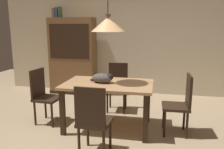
{
  "coord_description": "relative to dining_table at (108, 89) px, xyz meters",
  "views": [
    {
      "loc": [
        0.71,
        -3.01,
        1.6
      ],
      "look_at": [
        -0.02,
        0.63,
        0.85
      ],
      "focal_mm": 36.71,
      "sensor_mm": 36.0,
      "label": 1
    }
  ],
  "objects": [
    {
      "name": "back_wall",
      "position": [
        0.04,
        2.22,
        0.8
      ],
      "size": [
        6.4,
        0.1,
        2.9
      ],
      "primitive_type": "cube",
      "color": "beige",
      "rests_on": "ground"
    },
    {
      "name": "chair_near_front",
      "position": [
        -0.0,
        -0.88,
        -0.14
      ],
      "size": [
        0.42,
        0.42,
        0.93
      ],
      "color": "black",
      "rests_on": "ground"
    },
    {
      "name": "pendant_lamp",
      "position": [
        0.0,
        0.0,
        1.01
      ],
      "size": [
        0.52,
        0.52,
        1.3
      ],
      "color": "#E0A86B"
    },
    {
      "name": "book_blue_wide",
      "position": [
        -1.64,
        1.89,
        1.32
      ],
      "size": [
        0.06,
        0.24,
        0.24
      ],
      "primitive_type": "cube",
      "color": "#384C93",
      "rests_on": "hutch_bookcase"
    },
    {
      "name": "chair_right_side",
      "position": [
        1.13,
        0.0,
        -0.14
      ],
      "size": [
        0.41,
        0.41,
        0.93
      ],
      "color": "black",
      "rests_on": "ground"
    },
    {
      "name": "cat_sleeping",
      "position": [
        -0.09,
        0.01,
        0.18
      ],
      "size": [
        0.4,
        0.28,
        0.16
      ],
      "color": "#4C4742",
      "rests_on": "dining_table"
    },
    {
      "name": "chair_far_back",
      "position": [
        -0.0,
        0.88,
        -0.14
      ],
      "size": [
        0.41,
        0.41,
        0.93
      ],
      "color": "black",
      "rests_on": "ground"
    },
    {
      "name": "dining_table",
      "position": [
        0.0,
        0.0,
        0.0
      ],
      "size": [
        1.4,
        0.9,
        0.75
      ],
      "color": "tan",
      "rests_on": "ground"
    },
    {
      "name": "book_green_slim",
      "position": [
        -1.59,
        1.89,
        1.33
      ],
      "size": [
        0.03,
        0.2,
        0.26
      ],
      "primitive_type": "cube",
      "color": "#427A4C",
      "rests_on": "hutch_bookcase"
    },
    {
      "name": "book_brown_thick",
      "position": [
        -1.72,
        1.89,
        1.31
      ],
      "size": [
        0.06,
        0.24,
        0.22
      ],
      "primitive_type": "cube",
      "color": "brown",
      "rests_on": "hutch_bookcase"
    },
    {
      "name": "ground",
      "position": [
        0.04,
        -0.43,
        -0.65
      ],
      "size": [
        10.0,
        10.0,
        0.0
      ],
      "primitive_type": "plane",
      "color": "tan"
    },
    {
      "name": "hutch_bookcase",
      "position": [
        -1.3,
        1.89,
        0.24
      ],
      "size": [
        1.12,
        0.45,
        1.85
      ],
      "color": "brown",
      "rests_on": "ground"
    },
    {
      "name": "chair_left_side",
      "position": [
        -1.13,
        0.01,
        -0.14
      ],
      "size": [
        0.43,
        0.43,
        0.93
      ],
      "color": "black",
      "rests_on": "ground"
    }
  ]
}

